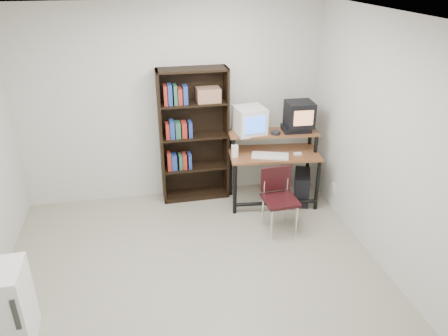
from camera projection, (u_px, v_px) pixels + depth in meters
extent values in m
cube|color=#A59E88|center=(198.00, 283.00, 4.51)|extent=(4.00, 4.00, 0.01)
cube|color=white|center=(189.00, 20.00, 3.39)|extent=(4.00, 4.00, 0.01)
cube|color=beige|center=(172.00, 105.00, 5.71)|extent=(4.00, 0.01, 2.60)
cube|color=beige|center=(394.00, 152.00, 4.31)|extent=(0.01, 4.00, 2.60)
cube|color=brown|center=(274.00, 154.00, 5.72)|extent=(1.22, 0.70, 0.03)
cube|color=brown|center=(273.00, 133.00, 5.71)|extent=(1.20, 0.47, 0.02)
cylinder|color=black|center=(235.00, 189.00, 5.60)|extent=(0.05, 0.05, 0.72)
cylinder|color=black|center=(317.00, 185.00, 5.69)|extent=(0.05, 0.05, 0.72)
cylinder|color=black|center=(231.00, 163.00, 5.99)|extent=(0.05, 0.05, 0.98)
cylinder|color=black|center=(308.00, 160.00, 6.09)|extent=(0.05, 0.05, 0.98)
cylinder|color=black|center=(276.00, 203.00, 5.75)|extent=(1.09, 0.17, 0.05)
cube|color=white|center=(250.00, 120.00, 5.63)|extent=(0.41, 0.41, 0.35)
cube|color=blue|center=(255.00, 125.00, 5.46)|extent=(0.27, 0.05, 0.22)
cube|color=black|center=(296.00, 129.00, 5.73)|extent=(0.38, 0.29, 0.08)
cube|color=black|center=(299.00, 114.00, 5.65)|extent=(0.35, 0.34, 0.32)
cube|color=tan|center=(304.00, 118.00, 5.50)|extent=(0.25, 0.02, 0.19)
cylinder|color=#26262B|center=(276.00, 133.00, 5.62)|extent=(0.13, 0.13, 0.05)
cube|color=white|center=(270.00, 156.00, 5.60)|extent=(0.51, 0.35, 0.03)
cube|color=black|center=(298.00, 155.00, 5.66)|extent=(0.22, 0.19, 0.01)
cube|color=white|center=(298.00, 154.00, 5.65)|extent=(0.10, 0.06, 0.03)
cube|color=white|center=(235.00, 152.00, 5.56)|extent=(0.08, 0.08, 0.17)
cube|color=black|center=(302.00, 187.00, 5.97)|extent=(0.35, 0.49, 0.42)
cube|color=black|center=(280.00, 200.00, 5.22)|extent=(0.41, 0.41, 0.04)
cube|color=black|center=(276.00, 179.00, 5.28)|extent=(0.37, 0.05, 0.32)
cylinder|color=silver|center=(272.00, 225.00, 5.14)|extent=(0.02, 0.02, 0.40)
cylinder|color=silver|center=(296.00, 221.00, 5.21)|extent=(0.02, 0.02, 0.40)
cylinder|color=silver|center=(263.00, 211.00, 5.42)|extent=(0.02, 0.02, 0.40)
cylinder|color=silver|center=(287.00, 208.00, 5.49)|extent=(0.02, 0.02, 0.40)
cube|color=black|center=(161.00, 139.00, 5.70)|extent=(0.03, 0.30, 1.80)
cube|color=black|center=(226.00, 134.00, 5.86)|extent=(0.03, 0.30, 1.80)
cube|color=black|center=(193.00, 133.00, 5.91)|extent=(0.90, 0.03, 1.80)
cube|color=black|center=(192.00, 69.00, 5.40)|extent=(0.91, 0.31, 0.03)
cube|color=black|center=(196.00, 194.00, 6.16)|extent=(0.91, 0.31, 0.06)
cube|color=black|center=(195.00, 167.00, 5.98)|extent=(0.85, 0.29, 0.03)
cube|color=black|center=(194.00, 136.00, 5.78)|extent=(0.85, 0.29, 0.02)
cube|color=black|center=(193.00, 103.00, 5.59)|extent=(0.85, 0.29, 0.02)
cube|color=#96674C|center=(208.00, 95.00, 5.58)|extent=(0.30, 0.22, 0.18)
cube|color=white|center=(2.00, 307.00, 3.68)|extent=(0.45, 0.45, 0.75)
cube|color=#333333|center=(15.00, 315.00, 3.47)|extent=(0.04, 0.02, 0.30)
cube|color=beige|center=(333.00, 188.00, 5.76)|extent=(0.02, 0.08, 0.12)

